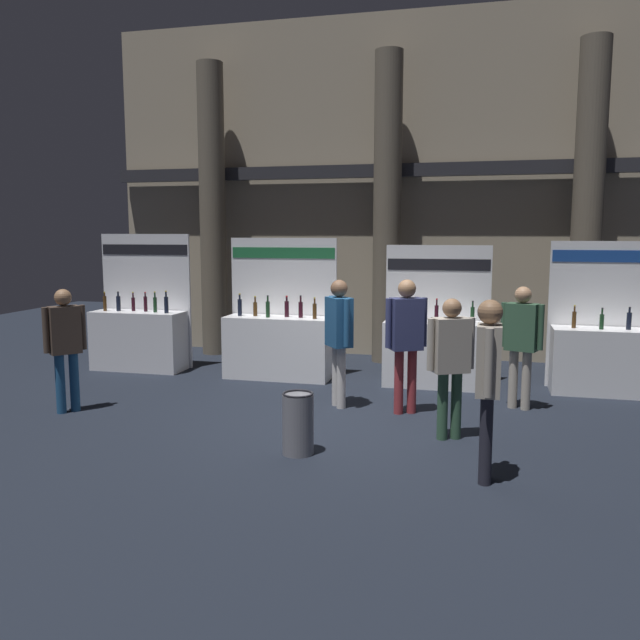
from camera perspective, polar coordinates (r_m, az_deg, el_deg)
ground_plane at (r=8.58m, az=1.75°, el=-8.65°), size 24.00×24.00×0.00m
hall_colonnade at (r=12.71m, az=6.25°, el=10.97°), size 11.15×1.06×6.44m
exhibitor_booth_0 at (r=11.95m, az=-15.42°, el=-1.24°), size 1.70×0.66×2.37m
exhibitor_booth_1 at (r=10.87m, az=-3.62°, el=-1.89°), size 1.83×0.66×2.31m
exhibitor_booth_2 at (r=10.44m, az=9.99°, el=-2.46°), size 1.66×0.66×2.20m
exhibitor_booth_3 at (r=10.69m, az=24.12°, el=-2.81°), size 1.83×0.66×2.27m
trash_bin at (r=7.22m, az=-1.93°, el=-8.97°), size 0.34×0.34×0.69m
visitor_1 at (r=8.96m, az=1.66°, el=-0.93°), size 0.44×0.47×1.77m
visitor_2 at (r=7.72m, az=11.31°, el=-3.08°), size 0.53×0.39×1.66m
visitor_3 at (r=8.70m, az=7.51°, el=-1.12°), size 0.52×0.41×1.80m
visitor_4 at (r=9.34m, az=-21.31°, el=-1.63°), size 0.41×0.45×1.66m
visitor_5 at (r=6.46m, az=14.42°, el=-4.66°), size 0.24×0.50×1.78m
visitor_6 at (r=9.28m, az=17.13°, el=-1.37°), size 0.55×0.35×1.68m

